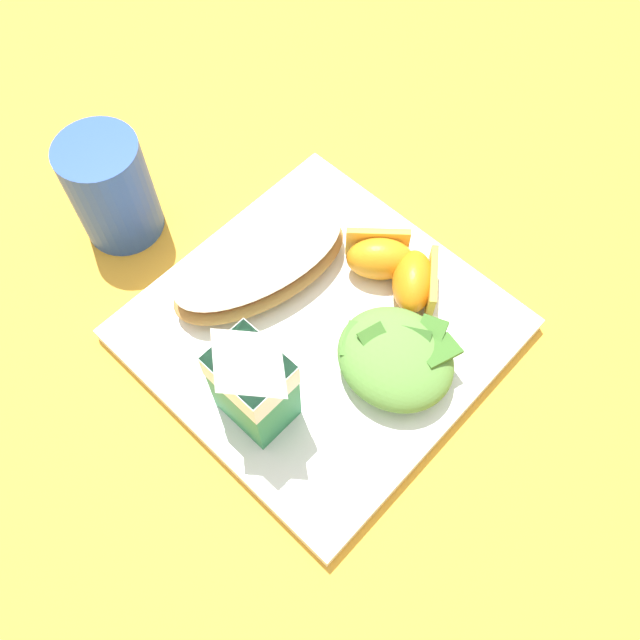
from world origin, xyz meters
TOP-DOWN VIEW (x-y plane):
  - ground at (0.00, 0.00)m, footprint 3.00×3.00m
  - white_plate at (0.00, 0.00)m, footprint 0.28×0.28m
  - cheesy_pizza_bread at (0.07, -0.00)m, footprint 0.12×0.18m
  - green_salad_pile at (-0.07, -0.01)m, footprint 0.10×0.09m
  - milk_carton at (-0.02, 0.09)m, footprint 0.06×0.05m
  - orange_wedge_front at (-0.04, -0.08)m, footprint 0.06×0.07m
  - orange_wedge_middle at (0.00, -0.08)m, footprint 0.07×0.07m
  - drinking_blue_cup at (0.22, 0.04)m, footprint 0.07×0.07m

SIDE VIEW (x-z plane):
  - ground at x=0.00m, z-range 0.00..0.00m
  - white_plate at x=0.00m, z-range 0.00..0.02m
  - cheesy_pizza_bread at x=0.07m, z-range 0.02..0.05m
  - orange_wedge_front at x=-0.04m, z-range 0.02..0.06m
  - orange_wedge_middle at x=0.00m, z-range 0.02..0.06m
  - green_salad_pile at x=-0.07m, z-range 0.01..0.06m
  - drinking_blue_cup at x=0.22m, z-range 0.00..0.11m
  - milk_carton at x=-0.02m, z-range 0.02..0.13m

